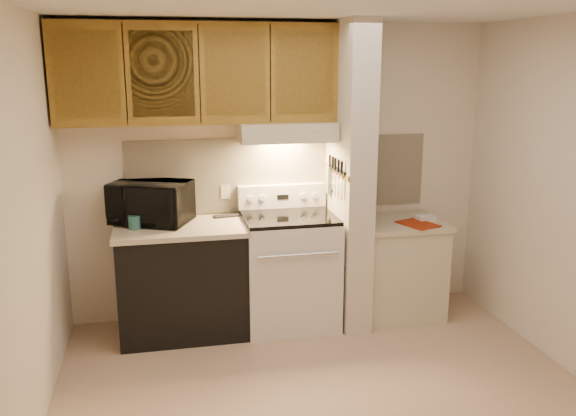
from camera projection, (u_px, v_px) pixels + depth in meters
name	position (u px, v px, depth m)	size (l,w,h in m)	color
floor	(325.00, 392.00, 4.12)	(3.60, 3.60, 0.00)	tan
ceiling	(331.00, 5.00, 3.53)	(3.60, 3.60, 0.00)	white
wall_back	(280.00, 172.00, 5.25)	(3.60, 0.02, 2.50)	silver
wall_left	(22.00, 230.00, 3.46)	(0.02, 3.00, 2.50)	silver
backsplash	(281.00, 174.00, 5.24)	(2.60, 0.02, 0.63)	#F3E7C3
range_body	(289.00, 272.00, 5.11)	(0.76, 0.65, 0.92)	silver
oven_window	(297.00, 280.00, 4.80)	(0.50, 0.01, 0.30)	black
oven_handle	(299.00, 255.00, 4.71)	(0.02, 0.02, 0.65)	silver
cooktop	(289.00, 217.00, 5.00)	(0.74, 0.64, 0.03)	black
range_backguard	(282.00, 196.00, 5.24)	(0.76, 0.08, 0.20)	silver
range_display	(283.00, 197.00, 5.20)	(0.10, 0.01, 0.04)	black
range_knob_left_outer	(250.00, 199.00, 5.14)	(0.05, 0.05, 0.02)	silver
range_knob_left_inner	(262.00, 198.00, 5.16)	(0.05, 0.05, 0.02)	silver
range_knob_right_inner	(303.00, 196.00, 5.23)	(0.05, 0.05, 0.02)	silver
range_knob_right_outer	(315.00, 196.00, 5.25)	(0.05, 0.05, 0.02)	silver
dishwasher_front	(183.00, 282.00, 4.94)	(1.00, 0.63, 0.87)	black
left_countertop	(180.00, 228.00, 4.84)	(1.04, 0.67, 0.04)	beige
spoon_rest	(228.00, 216.00, 5.10)	(0.23, 0.07, 0.02)	black
teal_jar	(135.00, 222.00, 4.72)	(0.10, 0.10, 0.11)	#295F5E
outlet	(226.00, 192.00, 5.16)	(0.08, 0.01, 0.12)	beige
microwave	(151.00, 202.00, 4.88)	(0.60, 0.41, 0.33)	black
partition_pillar	(349.00, 177.00, 5.02)	(0.22, 0.70, 2.50)	beige
pillar_trim	(336.00, 171.00, 4.98)	(0.01, 0.70, 0.04)	olive
knife_strip	(337.00, 170.00, 4.93)	(0.02, 0.42, 0.04)	black
knife_blade_a	(341.00, 186.00, 4.80)	(0.01, 0.04, 0.16)	silver
knife_handle_a	(342.00, 168.00, 4.76)	(0.02, 0.02, 0.10)	black
knife_blade_b	(338.00, 185.00, 4.88)	(0.01, 0.04, 0.18)	silver
knife_handle_b	(339.00, 166.00, 4.84)	(0.02, 0.02, 0.10)	black
knife_blade_c	(335.00, 185.00, 4.96)	(0.01, 0.04, 0.20)	silver
knife_handle_c	(335.00, 164.00, 4.92)	(0.02, 0.02, 0.10)	black
knife_blade_d	(333.00, 180.00, 5.03)	(0.01, 0.04, 0.16)	silver
knife_handle_d	(333.00, 162.00, 5.00)	(0.02, 0.02, 0.10)	black
knife_blade_e	(330.00, 180.00, 5.11)	(0.01, 0.04, 0.18)	silver
knife_handle_e	(330.00, 161.00, 5.08)	(0.02, 0.02, 0.10)	black
oven_mitt	(328.00, 180.00, 5.17)	(0.03, 0.09, 0.23)	slate
right_cab_base	(397.00, 270.00, 5.31)	(0.70, 0.60, 0.81)	beige
right_countertop	(400.00, 223.00, 5.21)	(0.74, 0.64, 0.04)	beige
red_folder	(418.00, 224.00, 5.09)	(0.24, 0.32, 0.01)	#95260B
white_box	(425.00, 218.00, 5.21)	(0.16, 0.10, 0.04)	white
range_hood	(286.00, 131.00, 4.95)	(0.78, 0.44, 0.15)	beige
hood_lip	(291.00, 140.00, 4.76)	(0.78, 0.04, 0.06)	beige
upper_cabinets	(198.00, 74.00, 4.74)	(2.18, 0.33, 0.77)	olive
cab_door_a	(86.00, 75.00, 4.43)	(0.46, 0.01, 0.63)	olive
cab_gap_a	(125.00, 74.00, 4.48)	(0.01, 0.01, 0.73)	black
cab_door_b	(163.00, 74.00, 4.54)	(0.46, 0.01, 0.63)	olive
cab_gap_b	(199.00, 74.00, 4.59)	(0.01, 0.01, 0.73)	black
cab_door_c	(235.00, 74.00, 4.65)	(0.46, 0.01, 0.63)	olive
cab_gap_c	(270.00, 74.00, 4.70)	(0.01, 0.01, 0.73)	black
cab_door_d	(305.00, 74.00, 4.76)	(0.46, 0.01, 0.63)	olive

